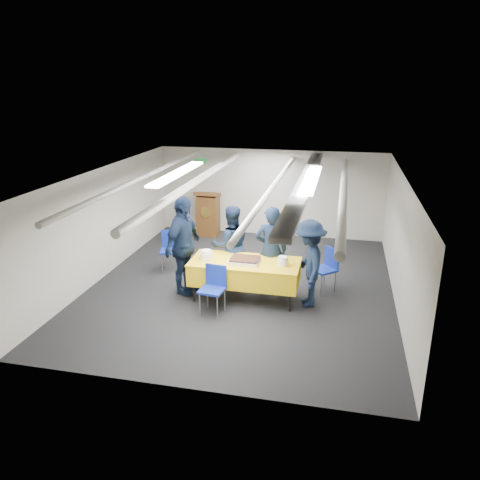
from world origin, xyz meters
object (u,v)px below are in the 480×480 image
(chair_right, at_px, (327,265))
(chair_left, at_px, (170,246))
(podium, at_px, (208,213))
(sailor_b, at_px, (231,246))
(sailor_a, at_px, (271,250))
(serving_table, at_px, (245,272))
(sailor_c, at_px, (183,246))
(chair_near, at_px, (214,284))
(sailor_d, at_px, (309,263))
(sheet_cake, at_px, (245,260))

(chair_right, xyz_separation_m, chair_left, (-3.44, 0.40, 0.00))
(podium, distance_m, chair_right, 4.38)
(chair_left, height_order, sailor_b, sailor_b)
(chair_left, relative_size, sailor_a, 0.50)
(serving_table, bearing_deg, chair_left, 149.16)
(sailor_a, distance_m, sailor_c, 1.70)
(sailor_c, bearing_deg, chair_near, -118.46)
(chair_near, relative_size, sailor_c, 0.45)
(chair_left, bearing_deg, chair_near, -49.98)
(sailor_d, bearing_deg, sailor_c, -102.78)
(podium, distance_m, chair_left, 2.49)
(sailor_b, distance_m, sailor_d, 1.74)
(sailor_a, xyz_separation_m, sailor_b, (-0.85, 0.19, -0.04))
(podium, distance_m, sailor_a, 3.88)
(chair_right, xyz_separation_m, sailor_b, (-1.94, -0.11, 0.30))
(serving_table, xyz_separation_m, sailor_d, (1.19, 0.01, 0.26))
(podium, xyz_separation_m, sailor_b, (1.36, -2.99, 0.22))
(podium, height_order, sailor_c, sailor_c)
(chair_near, distance_m, sailor_d, 1.77)
(serving_table, height_order, sailor_d, sailor_d)
(sailor_c, bearing_deg, serving_table, -80.17)
(podium, relative_size, chair_right, 1.44)
(chair_left, height_order, sailor_a, sailor_a)
(sheet_cake, relative_size, podium, 0.44)
(serving_table, xyz_separation_m, sailor_a, (0.42, 0.45, 0.31))
(sailor_a, bearing_deg, chair_near, 40.76)
(chair_near, height_order, sailor_b, sailor_b)
(sailor_c, bearing_deg, sailor_b, -41.34)
(serving_table, relative_size, chair_near, 2.37)
(sheet_cake, bearing_deg, podium, 115.90)
(chair_right, relative_size, sailor_c, 0.45)
(sailor_d, bearing_deg, serving_table, -101.73)
(sheet_cake, bearing_deg, sailor_c, 175.41)
(sheet_cake, bearing_deg, sailor_b, 121.94)
(chair_near, bearing_deg, sailor_a, 51.51)
(podium, relative_size, sailor_c, 0.64)
(chair_near, xyz_separation_m, sailor_d, (1.63, 0.64, 0.29))
(sailor_b, bearing_deg, sheet_cake, 96.44)
(chair_right, height_order, sailor_c, sailor_c)
(sailor_b, bearing_deg, chair_right, 157.77)
(podium, relative_size, sailor_d, 0.76)
(podium, bearing_deg, chair_near, -72.46)
(sheet_cake, height_order, sailor_b, sailor_b)
(chair_near, height_order, sailor_a, sailor_a)
(chair_right, height_order, chair_left, same)
(chair_right, xyz_separation_m, sailor_d, (-0.32, -0.74, 0.29))
(serving_table, height_order, chair_near, chair_near)
(podium, height_order, sailor_a, sailor_a)
(sailor_b, xyz_separation_m, sailor_c, (-0.80, -0.61, 0.15))
(podium, relative_size, sailor_b, 0.76)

